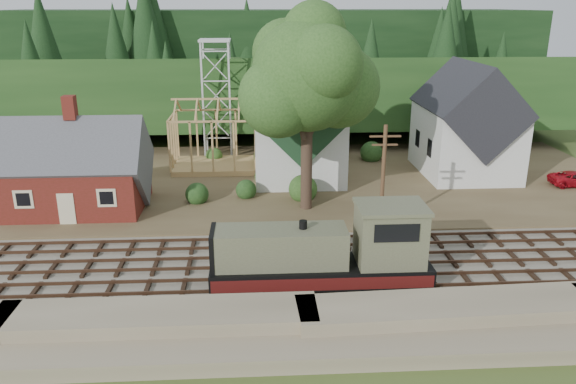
{
  "coord_description": "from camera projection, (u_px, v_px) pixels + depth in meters",
  "views": [
    {
      "loc": [
        -1.88,
        -32.24,
        15.87
      ],
      "look_at": [
        0.32,
        6.0,
        3.0
      ],
      "focal_mm": 35.0,
      "sensor_mm": 36.0,
      "label": 1
    }
  ],
  "objects": [
    {
      "name": "village_flat",
      "position": [
        277.0,
        180.0,
        52.65
      ],
      "size": [
        64.0,
        26.0,
        0.3
      ],
      "primitive_type": "cube",
      "color": "brown",
      "rests_on": "ground"
    },
    {
      "name": "big_tree",
      "position": [
        309.0,
        83.0,
        42.07
      ],
      "size": [
        10.9,
        8.4,
        14.7
      ],
      "color": "#38281E",
      "rests_on": "village_flat"
    },
    {
      "name": "patio_set",
      "position": [
        30.0,
        193.0,
        42.74
      ],
      "size": [
        1.96,
        1.96,
        2.19
      ],
      "color": "silver",
      "rests_on": "village_flat"
    },
    {
      "name": "hillside",
      "position": [
        270.0,
        128.0,
        75.41
      ],
      "size": [
        70.0,
        28.96,
        12.74
      ],
      "primitive_type": "cube",
      "rotation": [
        -0.17,
        0.0,
        0.0
      ],
      "color": "#1E3F19",
      "rests_on": "ground"
    },
    {
      "name": "car_blue",
      "position": [
        140.0,
        193.0,
        46.73
      ],
      "size": [
        1.96,
        3.82,
        1.25
      ],
      "primitive_type": "imported",
      "rotation": [
        0.0,
        0.0,
        0.14
      ],
      "color": "#5178AD",
      "rests_on": "village_flat"
    },
    {
      "name": "lattice_tower",
      "position": [
        216.0,
        63.0,
        58.64
      ],
      "size": [
        3.2,
        3.2,
        12.12
      ],
      "color": "silver",
      "rests_on": "village_flat"
    },
    {
      "name": "car_red",
      "position": [
        576.0,
        179.0,
        50.41
      ],
      "size": [
        4.69,
        2.25,
        1.29
      ],
      "primitive_type": "imported",
      "rotation": [
        0.0,
        0.0,
        1.55
      ],
      "color": "#B00E18",
      "rests_on": "village_flat"
    },
    {
      "name": "ridge",
      "position": [
        268.0,
        107.0,
        90.55
      ],
      "size": [
        80.0,
        20.0,
        12.0
      ],
      "primitive_type": "cube",
      "color": "black",
      "rests_on": "ground"
    },
    {
      "name": "timber_frame",
      "position": [
        215.0,
        139.0,
        55.12
      ],
      "size": [
        8.2,
        6.2,
        6.99
      ],
      "color": "tan",
      "rests_on": "village_flat"
    },
    {
      "name": "railroad_bed",
      "position": [
        288.0,
        266.0,
        35.64
      ],
      "size": [
        64.0,
        11.0,
        0.16
      ],
      "primitive_type": "cube",
      "color": "#726B5B",
      "rests_on": "ground"
    },
    {
      "name": "depot",
      "position": [
        78.0,
        173.0,
        44.18
      ],
      "size": [
        10.8,
        7.41,
        9.0
      ],
      "color": "#541E13",
      "rests_on": "village_flat"
    },
    {
      "name": "locomotive",
      "position": [
        329.0,
        254.0,
        32.24
      ],
      "size": [
        12.49,
        3.12,
        4.98
      ],
      "color": "black",
      "rests_on": "railroad_bed"
    },
    {
      "name": "farmhouse",
      "position": [
        466.0,
        126.0,
        53.07
      ],
      "size": [
        8.4,
        10.8,
        10.6
      ],
      "color": "silver",
      "rests_on": "village_flat"
    },
    {
      "name": "embankment",
      "position": [
        298.0,
        343.0,
        27.62
      ],
      "size": [
        64.0,
        5.0,
        1.6
      ],
      "primitive_type": "cube",
      "color": "#7F7259",
      "rests_on": "ground"
    },
    {
      "name": "ground",
      "position": [
        288.0,
        267.0,
        35.66
      ],
      "size": [
        140.0,
        140.0,
        0.0
      ],
      "primitive_type": "plane",
      "color": "#384C1E",
      "rests_on": "ground"
    },
    {
      "name": "telegraph_pole_near",
      "position": [
        383.0,
        177.0,
        39.61
      ],
      "size": [
        2.2,
        0.28,
        8.0
      ],
      "color": "#4C331E",
      "rests_on": "ground"
    },
    {
      "name": "church",
      "position": [
        298.0,
        124.0,
        52.74
      ],
      "size": [
        8.4,
        15.17,
        13.0
      ],
      "color": "silver",
      "rests_on": "village_flat"
    }
  ]
}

